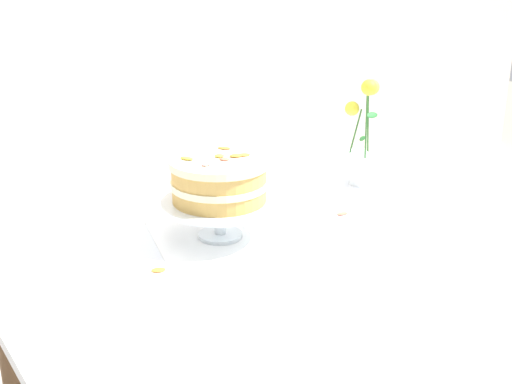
{
  "coord_description": "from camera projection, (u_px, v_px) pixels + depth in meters",
  "views": [
    {
      "loc": [
        -0.89,
        -1.24,
        1.4
      ],
      "look_at": [
        -0.05,
        0.02,
        0.86
      ],
      "focal_mm": 46.12,
      "sensor_mm": 36.0,
      "label": 1
    }
  ],
  "objects": [
    {
      "name": "dining_table",
      "position": [
        281.0,
        269.0,
        1.68
      ],
      "size": [
        1.4,
        1.0,
        0.74
      ],
      "color": "white",
      "rests_on": "ground"
    },
    {
      "name": "linen_napkin",
      "position": [
        220.0,
        237.0,
        1.64
      ],
      "size": [
        0.39,
        0.39,
        0.0
      ],
      "primitive_type": "cube",
      "rotation": [
        0.0,
        0.0,
        -0.24
      ],
      "color": "white",
      "rests_on": "dining_table"
    },
    {
      "name": "cake_stand",
      "position": [
        220.0,
        207.0,
        1.61
      ],
      "size": [
        0.29,
        0.29,
        0.1
      ],
      "color": "silver",
      "rests_on": "linen_napkin"
    },
    {
      "name": "layer_cake",
      "position": [
        219.0,
        180.0,
        1.59
      ],
      "size": [
        0.24,
        0.24,
        0.11
      ],
      "color": "tan",
      "rests_on": "cake_stand"
    },
    {
      "name": "flower_vase",
      "position": [
        363.0,
        148.0,
        1.99
      ],
      "size": [
        0.11,
        0.12,
        0.33
      ],
      "color": "silver",
      "rests_on": "dining_table"
    },
    {
      "name": "loose_petal_0",
      "position": [
        249.0,
        201.0,
        1.89
      ],
      "size": [
        0.04,
        0.04,
        0.0
      ],
      "primitive_type": "ellipsoid",
      "rotation": [
        0.0,
        0.0,
        0.76
      ],
      "color": "pink",
      "rests_on": "dining_table"
    },
    {
      "name": "loose_petal_1",
      "position": [
        174.0,
        214.0,
        1.79
      ],
      "size": [
        0.03,
        0.05,
        0.0
      ],
      "primitive_type": "ellipsoid",
      "rotation": [
        0.0,
        0.0,
        1.72
      ],
      "color": "pink",
      "rests_on": "dining_table"
    },
    {
      "name": "loose_petal_2",
      "position": [
        159.0,
        270.0,
        1.47
      ],
      "size": [
        0.04,
        0.03,
        0.0
      ],
      "primitive_type": "ellipsoid",
      "rotation": [
        0.0,
        0.0,
        5.96
      ],
      "color": "orange",
      "rests_on": "dining_table"
    },
    {
      "name": "loose_petal_3",
      "position": [
        343.0,
        214.0,
        1.79
      ],
      "size": [
        0.04,
        0.02,
        0.0
      ],
      "primitive_type": "ellipsoid",
      "rotation": [
        0.0,
        0.0,
        6.21
      ],
      "color": "#E56B51",
      "rests_on": "dining_table"
    }
  ]
}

